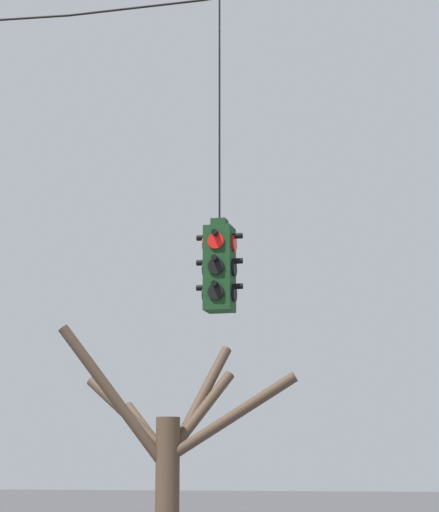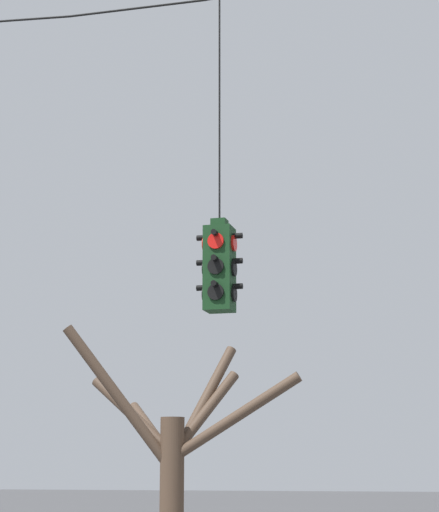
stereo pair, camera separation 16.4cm
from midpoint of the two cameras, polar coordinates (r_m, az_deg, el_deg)
name	(u,v)px [view 1 (the left image)]	position (r m, az deg, el deg)	size (l,w,h in m)	color
traffic_light_over_intersection	(219,266)	(12.25, -0.38, -0.56)	(0.58, 0.58, 4.14)	#143819
bare_tree	(168,466)	(17.87, -3.25, -11.87)	(4.18, 2.37, 4.94)	brown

